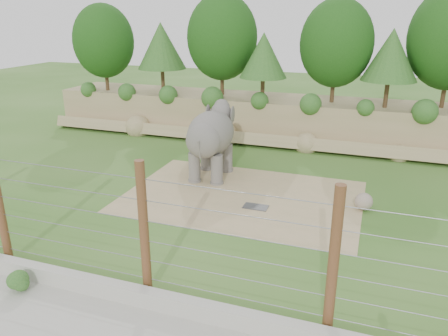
% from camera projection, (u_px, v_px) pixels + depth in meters
% --- Properties ---
extents(ground, '(90.00, 90.00, 0.00)m').
position_uv_depth(ground, '(206.00, 225.00, 16.43)').
color(ground, '#31671C').
rests_on(ground, ground).
extents(back_embankment, '(30.00, 5.52, 8.77)m').
position_uv_depth(back_embankment, '(292.00, 76.00, 26.16)').
color(back_embankment, '#958859').
rests_on(back_embankment, ground).
extents(dirt_patch, '(10.00, 7.00, 0.02)m').
position_uv_depth(dirt_patch, '(242.00, 196.00, 18.93)').
color(dirt_patch, tan).
rests_on(dirt_patch, ground).
extents(drain_grate, '(1.00, 0.60, 0.03)m').
position_uv_depth(drain_grate, '(256.00, 207.00, 17.87)').
color(drain_grate, '#262628').
rests_on(drain_grate, dirt_patch).
extents(elephant, '(2.04, 4.25, 3.36)m').
position_uv_depth(elephant, '(211.00, 143.00, 20.72)').
color(elephant, '#635E59').
rests_on(elephant, ground).
extents(stone_ball, '(0.71, 0.71, 0.71)m').
position_uv_depth(stone_ball, '(364.00, 202.00, 17.52)').
color(stone_ball, gray).
rests_on(stone_ball, dirt_patch).
extents(retaining_wall, '(26.00, 0.35, 0.50)m').
position_uv_depth(retaining_wall, '(139.00, 296.00, 11.90)').
color(retaining_wall, beige).
rests_on(retaining_wall, ground).
extents(barrier_fence, '(20.26, 0.26, 4.00)m').
position_uv_depth(barrier_fence, '(144.00, 231.00, 11.76)').
color(barrier_fence, brown).
rests_on(barrier_fence, ground).
extents(walkway_shrub, '(0.61, 0.61, 0.61)m').
position_uv_depth(walkway_shrub, '(12.00, 284.00, 12.29)').
color(walkway_shrub, '#225622').
rests_on(walkway_shrub, walkway).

